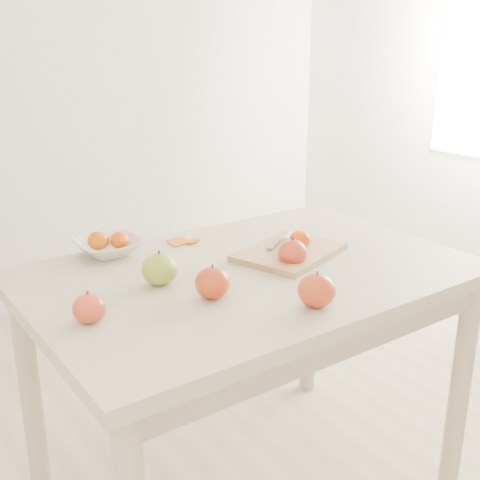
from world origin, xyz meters
TOP-DOWN VIEW (x-y plane):
  - table at (0.00, 0.00)m, footprint 1.20×0.80m
  - cutting_board at (0.16, 0.02)m, footprint 0.36×0.31m
  - board_tangerine at (0.19, 0.01)m, footprint 0.06×0.06m
  - fruit_bowl at (-0.27, 0.34)m, footprint 0.19×0.19m
  - bowl_tangerine_near at (-0.30, 0.35)m, footprint 0.06×0.06m
  - bowl_tangerine_far at (-0.24, 0.32)m, footprint 0.06×0.06m
  - orange_peel_a at (-0.06, 0.30)m, footprint 0.06×0.05m
  - orange_peel_b at (-0.02, 0.29)m, footprint 0.05×0.04m
  - paring_knife at (0.21, 0.09)m, footprint 0.16×0.09m
  - apple_green at (-0.26, 0.04)m, footprint 0.09×0.09m
  - apple_red_d at (-0.49, -0.06)m, footprint 0.08×0.08m
  - apple_red_e at (0.11, -0.05)m, footprint 0.08×0.08m
  - apple_red_c at (-0.02, -0.29)m, footprint 0.09×0.09m
  - apple_red_b at (-0.19, -0.10)m, footprint 0.09×0.09m

SIDE VIEW (x-z plane):
  - table at x=0.00m, z-range 0.28..1.03m
  - orange_peel_a at x=-0.06m, z-range 0.75..0.76m
  - orange_peel_b at x=-0.02m, z-range 0.75..0.76m
  - cutting_board at x=0.16m, z-range 0.75..0.77m
  - fruit_bowl at x=-0.27m, z-range 0.75..0.80m
  - paring_knife at x=0.21m, z-range 0.77..0.78m
  - apple_red_d at x=-0.49m, z-range 0.75..0.82m
  - apple_red_e at x=0.11m, z-range 0.75..0.82m
  - apple_red_b at x=-0.19m, z-range 0.75..0.83m
  - apple_red_c at x=-0.02m, z-range 0.75..0.83m
  - apple_green at x=-0.26m, z-range 0.75..0.83m
  - bowl_tangerine_far at x=-0.24m, z-range 0.77..0.82m
  - board_tangerine at x=0.19m, z-range 0.77..0.82m
  - bowl_tangerine_near at x=-0.30m, z-range 0.77..0.82m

